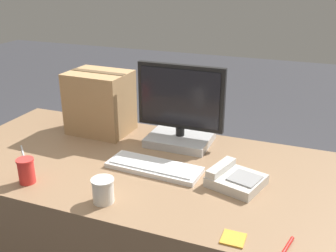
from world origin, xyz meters
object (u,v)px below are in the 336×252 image
object	(u,v)px
sticky_note_pad	(233,239)
pen_marker	(285,250)
desk_phone	(235,179)
paper_cup_left	(26,171)
spoon	(23,154)
keyboard	(154,167)
paper_cup_right	(103,190)
monitor	(180,115)
cardboard_box	(100,102)

from	to	relation	value
sticky_note_pad	pen_marker	bearing A→B (deg)	-0.02
desk_phone	sticky_note_pad	xyz separation A→B (m)	(0.07, -0.35, -0.02)
paper_cup_left	sticky_note_pad	size ratio (longest dim) A/B	1.40
paper_cup_left	spoon	size ratio (longest dim) A/B	0.87
paper_cup_left	pen_marker	xyz separation A→B (m)	(1.05, -0.05, -0.05)
keyboard	paper_cup_left	bearing A→B (deg)	-143.42
desk_phone	paper_cup_left	distance (m)	0.86
paper_cup_right	monitor	bearing A→B (deg)	82.04
keyboard	desk_phone	distance (m)	0.36
spoon	pen_marker	bearing A→B (deg)	32.25
monitor	spoon	distance (m)	0.78
desk_phone	cardboard_box	world-z (taller)	cardboard_box
desk_phone	cardboard_box	xyz separation A→B (m)	(-0.80, 0.30, 0.14)
cardboard_box	sticky_note_pad	bearing A→B (deg)	-36.66
paper_cup_left	monitor	bearing A→B (deg)	53.22
spoon	pen_marker	distance (m)	1.27
keyboard	desk_phone	xyz separation A→B (m)	(0.36, 0.00, 0.01)
paper_cup_left	paper_cup_right	world-z (taller)	paper_cup_left
monitor	paper_cup_left	xyz separation A→B (m)	(-0.46, -0.61, -0.10)
monitor	paper_cup_right	xyz separation A→B (m)	(-0.09, -0.62, -0.10)
keyboard	paper_cup_right	xyz separation A→B (m)	(-0.08, -0.31, 0.04)
monitor	keyboard	world-z (taller)	monitor
paper_cup_left	pen_marker	bearing A→B (deg)	-2.93
paper_cup_right	desk_phone	bearing A→B (deg)	35.16
keyboard	sticky_note_pad	world-z (taller)	keyboard
paper_cup_left	cardboard_box	bearing A→B (deg)	89.72
spoon	cardboard_box	size ratio (longest dim) A/B	0.37
paper_cup_right	sticky_note_pad	size ratio (longest dim) A/B	1.26
pen_marker	sticky_note_pad	distance (m)	0.16
paper_cup_right	spoon	xyz separation A→B (m)	(-0.57, 0.22, -0.05)
sticky_note_pad	paper_cup_left	bearing A→B (deg)	176.52
desk_phone	paper_cup_left	world-z (taller)	paper_cup_left
cardboard_box	keyboard	bearing A→B (deg)	-34.48
monitor	spoon	size ratio (longest dim) A/B	3.55
desk_phone	sticky_note_pad	size ratio (longest dim) A/B	3.19
keyboard	sticky_note_pad	size ratio (longest dim) A/B	5.58
monitor	pen_marker	distance (m)	0.90
desk_phone	sticky_note_pad	distance (m)	0.36
paper_cup_right	spoon	bearing A→B (deg)	159.07
keyboard	paper_cup_left	world-z (taller)	paper_cup_left
desk_phone	spoon	xyz separation A→B (m)	(-1.00, -0.09, -0.02)
desk_phone	paper_cup_left	size ratio (longest dim) A/B	2.28
desk_phone	cardboard_box	distance (m)	0.87
monitor	cardboard_box	distance (m)	0.45
desk_phone	pen_marker	bearing A→B (deg)	-39.50
monitor	cardboard_box	size ratio (longest dim) A/B	1.33
monitor	keyboard	size ratio (longest dim) A/B	1.03
paper_cup_right	pen_marker	distance (m)	0.68
keyboard	cardboard_box	distance (m)	0.56
keyboard	cardboard_box	world-z (taller)	cardboard_box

